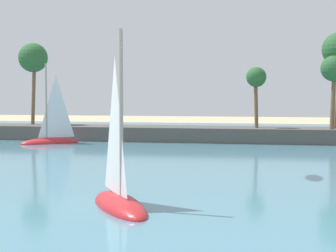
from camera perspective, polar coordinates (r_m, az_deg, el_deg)
The scene contains 4 objects.
sea at distance 58.83m, azimuth 5.08°, elevation -2.23°, with size 220.00×92.79×0.06m, color teal.
palm_headland at distance 64.72m, azimuth 11.06°, elevation 1.11°, with size 111.57×6.29×12.95m.
sailboat_toward_headland at distance 63.63m, azimuth -12.39°, elevation -1.02°, with size 6.64×5.91×9.95m.
sailboat_far_left at distance 27.63m, azimuth -5.26°, elevation -6.83°, with size 5.24×6.73×9.69m.
Camera 1 is at (5.62, -5.82, 5.88)m, focal length 57.13 mm.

